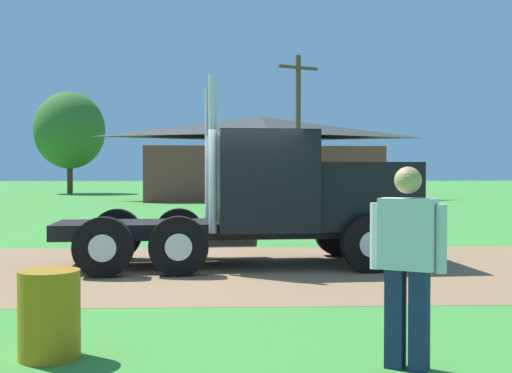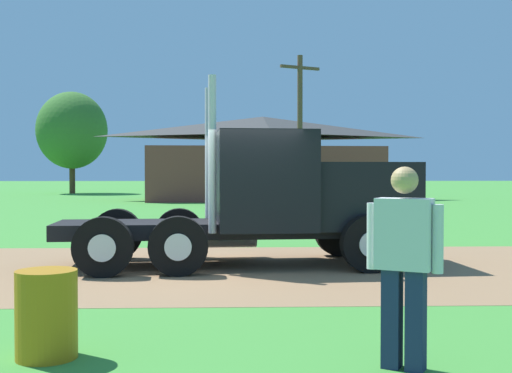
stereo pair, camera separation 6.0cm
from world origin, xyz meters
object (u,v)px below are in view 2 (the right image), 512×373
Objects in this scene: visitor_standing_near at (404,257)px; truck_foreground_white at (280,199)px; steel_barrel at (47,314)px; utility_pole_far at (300,126)px; shed_building at (263,160)px.

truck_foreground_white is at bearing 95.61° from visitor_standing_near.
utility_pole_far is at bearing 79.06° from steel_barrel.
truck_foreground_white is 27.50m from shed_building.
visitor_standing_near is at bearing -93.70° from utility_pole_far.
truck_foreground_white is 20.16m from utility_pole_far.
truck_foreground_white is at bearing 66.57° from steel_barrel.
visitor_standing_near is 34.09m from shed_building.
shed_building is (0.86, 27.46, 1.21)m from truck_foreground_white.
shed_building is at bearing 101.16° from utility_pole_far.
steel_barrel is 0.11× the size of utility_pole_far.
steel_barrel is at bearing -95.98° from shed_building.
steel_barrel is at bearing 172.33° from visitor_standing_near.
truck_foreground_white is at bearing -96.78° from utility_pole_far.
utility_pole_far is (5.02, 25.99, 3.55)m from steel_barrel.
visitor_standing_near is at bearing -90.35° from shed_building.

